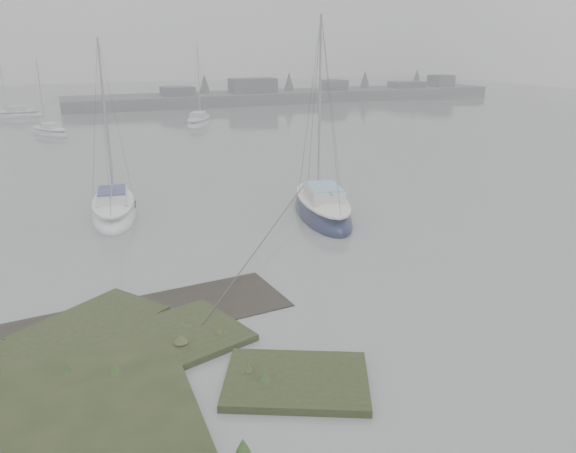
# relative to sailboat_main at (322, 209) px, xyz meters

# --- Properties ---
(ground) EXTENTS (160.00, 160.00, 0.00)m
(ground) POSITION_rel_sailboat_main_xyz_m (-7.09, 18.02, -0.31)
(ground) COLOR slate
(ground) RESTS_ON ground
(far_shoreline) EXTENTS (60.00, 8.00, 4.15)m
(far_shoreline) POSITION_rel_sailboat_main_xyz_m (19.76, 49.91, 0.54)
(far_shoreline) COLOR #4C4F51
(far_shoreline) RESTS_ON ground
(sailboat_main) EXTENTS (3.70, 7.35, 9.91)m
(sailboat_main) POSITION_rel_sailboat_main_xyz_m (0.00, 0.00, 0.00)
(sailboat_main) COLOR #0F1435
(sailboat_main) RESTS_ON ground
(sailboat_white) EXTENTS (2.79, 6.47, 8.86)m
(sailboat_white) POSITION_rel_sailboat_main_xyz_m (-9.34, 3.62, -0.03)
(sailboat_white) COLOR silver
(sailboat_white) RESTS_ON ground
(sailboat_far_a) EXTENTS (4.01, 5.18, 7.12)m
(sailboat_far_a) POSITION_rel_sailboat_main_xyz_m (-12.22, 31.03, -0.09)
(sailboat_far_a) COLOR silver
(sailboat_far_a) RESTS_ON ground
(sailboat_far_b) EXTENTS (4.43, 6.25, 8.47)m
(sailboat_far_b) POSITION_rel_sailboat_main_xyz_m (1.56, 32.13, -0.04)
(sailboat_far_b) COLOR silver
(sailboat_far_b) RESTS_ON ground
(sailboat_far_c) EXTENTS (5.79, 2.11, 8.06)m
(sailboat_far_c) POSITION_rel_sailboat_main_xyz_m (-15.79, 45.25, -0.06)
(sailboat_far_c) COLOR silver
(sailboat_far_c) RESTS_ON ground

